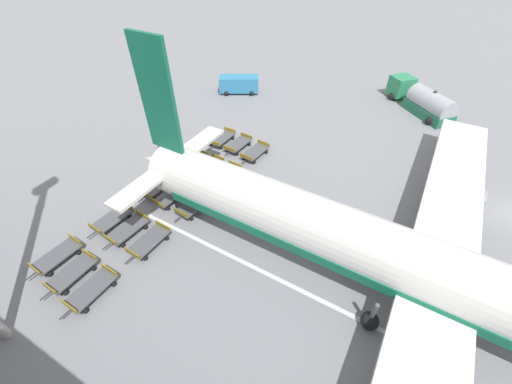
{
  "coord_description": "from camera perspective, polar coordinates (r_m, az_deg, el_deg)",
  "views": [
    {
      "loc": [
        24.68,
        -9.42,
        17.56
      ],
      "look_at": [
        9.63,
        -17.65,
        2.33
      ],
      "focal_mm": 22.0,
      "sensor_mm": 36.0,
      "label": 1
    }
  ],
  "objects": [
    {
      "name": "baggage_dolly_row_mid_a_col_a",
      "position": [
        31.44,
        -3.26,
        8.61
      ],
      "size": [
        3.69,
        1.74,
        0.92
      ],
      "color": "#515459",
      "rests_on": "ground_plane"
    },
    {
      "name": "baggage_dolly_row_mid_a_col_d",
      "position": [
        24.65,
        -22.28,
        -6.35
      ],
      "size": [
        3.69,
        1.74,
        0.92
      ],
      "color": "#515459",
      "rests_on": "ground_plane"
    },
    {
      "name": "airplane",
      "position": [
        20.23,
        33.54,
        -14.28
      ],
      "size": [
        40.26,
        46.34,
        12.68
      ],
      "color": "white",
      "rests_on": "ground_plane"
    },
    {
      "name": "baggage_dolly_row_mid_b_col_a",
      "position": [
        30.27,
        -0.15,
        7.23
      ],
      "size": [
        3.7,
        1.78,
        0.92
      ],
      "color": "#515459",
      "rests_on": "ground_plane"
    },
    {
      "name": "baggage_dolly_row_mid_a_col_b",
      "position": [
        28.63,
        -8.63,
        4.43
      ],
      "size": [
        3.68,
        1.68,
        0.92
      ],
      "color": "#515459",
      "rests_on": "ground_plane"
    },
    {
      "name": "baggage_dolly_row_mid_b_col_e",
      "position": [
        22.31,
        -27.71,
        -15.47
      ],
      "size": [
        3.66,
        1.63,
        0.92
      ],
      "color": "#515459",
      "rests_on": "ground_plane"
    },
    {
      "name": "baggage_dolly_row_mid_a_col_e",
      "position": [
        23.68,
        -30.46,
        -12.62
      ],
      "size": [
        3.66,
        1.62,
        0.92
      ],
      "color": "#515459",
      "rests_on": "ground_plane"
    },
    {
      "name": "service_van",
      "position": [
        42.8,
        -3.09,
        19.01
      ],
      "size": [
        4.07,
        5.27,
        2.1
      ],
      "color": "teal",
      "rests_on": "ground_plane"
    },
    {
      "name": "baggage_dolly_row_mid_a_col_c",
      "position": [
        26.33,
        -15.08,
        -0.61
      ],
      "size": [
        3.7,
        1.79,
        0.92
      ],
      "color": "#515459",
      "rests_on": "ground_plane"
    },
    {
      "name": "baggage_dolly_row_mid_b_col_b",
      "position": [
        27.57,
        -5.51,
        3.08
      ],
      "size": [
        3.68,
        1.67,
        0.92
      ],
      "color": "#515459",
      "rests_on": "ground_plane"
    },
    {
      "name": "baggage_dolly_row_near_col_a",
      "position": [
        32.51,
        -6.2,
        9.64
      ],
      "size": [
        3.66,
        1.63,
        0.92
      ],
      "color": "#515459",
      "rests_on": "ground_plane"
    },
    {
      "name": "baggage_dolly_row_mid_b_col_c",
      "position": [
        25.09,
        -11.13,
        -2.32
      ],
      "size": [
        3.7,
        1.78,
        0.92
      ],
      "color": "#515459",
      "rests_on": "ground_plane"
    },
    {
      "name": "fuel_tanker_primary",
      "position": [
        42.57,
        28.1,
        14.37
      ],
      "size": [
        8.07,
        8.46,
        3.06
      ],
      "color": "#2D8C5B",
      "rests_on": "ground_plane"
    },
    {
      "name": "baggage_dolly_row_near_col_b",
      "position": [
        29.66,
        -11.61,
        5.48
      ],
      "size": [
        3.69,
        1.74,
        0.92
      ],
      "color": "#515459",
      "rests_on": "ground_plane"
    },
    {
      "name": "baggage_dolly_row_mid_b_col_d",
      "position": [
        23.34,
        -18.86,
        -8.52
      ],
      "size": [
        3.67,
        1.66,
        0.92
      ],
      "color": "#515459",
      "rests_on": "ground_plane"
    },
    {
      "name": "stand_guidance_stripe",
      "position": [
        21.05,
        2.81,
        -14.99
      ],
      "size": [
        0.9,
        21.97,
        0.01
      ],
      "color": "white",
      "rests_on": "ground_plane"
    },
    {
      "name": "baggage_dolly_row_near_col_c",
      "position": [
        27.53,
        -17.48,
        0.96
      ],
      "size": [
        3.66,
        1.62,
        0.92
      ],
      "color": "#515459",
      "rests_on": "ground_plane"
    },
    {
      "name": "baggage_dolly_row_near_col_d",
      "position": [
        25.87,
        -24.64,
        -4.52
      ],
      "size": [
        3.69,
        1.73,
        0.92
      ],
      "color": "#515459",
      "rests_on": "ground_plane"
    },
    {
      "name": "baggage_dolly_row_near_col_e",
      "position": [
        25.13,
        -32.42,
        -9.84
      ],
      "size": [
        3.68,
        1.7,
        0.92
      ],
      "color": "#515459",
      "rests_on": "ground_plane"
    }
  ]
}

